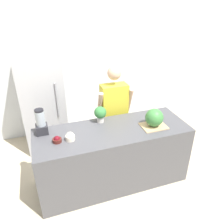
% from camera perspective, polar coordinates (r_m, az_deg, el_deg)
% --- Properties ---
extents(ground_plane, '(14.00, 14.00, 0.00)m').
position_cam_1_polar(ground_plane, '(3.26, 2.53, -21.40)').
color(ground_plane, beige).
extents(wall_back, '(8.00, 0.06, 2.60)m').
position_cam_1_polar(wall_back, '(4.30, -7.36, 11.69)').
color(wall_back, silver).
rests_on(wall_back, ground_plane).
extents(counter_island, '(2.10, 0.75, 0.89)m').
position_cam_1_polar(counter_island, '(3.20, 0.22, -11.37)').
color(counter_island, '#4C4C51').
rests_on(counter_island, ground_plane).
extents(refrigerator, '(0.71, 0.72, 1.67)m').
position_cam_1_polar(refrigerator, '(4.01, -17.48, 2.31)').
color(refrigerator, '#B7B7BC').
rests_on(refrigerator, ground_plane).
extents(person, '(0.55, 0.26, 1.58)m').
position_cam_1_polar(person, '(3.52, 0.54, -0.40)').
color(person, gray).
rests_on(person, ground_plane).
extents(cutting_board, '(0.34, 0.27, 0.01)m').
position_cam_1_polar(cutting_board, '(3.07, 10.81, -3.60)').
color(cutting_board, tan).
rests_on(cutting_board, counter_island).
extents(watermelon, '(0.25, 0.25, 0.25)m').
position_cam_1_polar(watermelon, '(3.01, 10.99, -1.44)').
color(watermelon, '#3D7F3D').
rests_on(watermelon, cutting_board).
extents(bowl_cherries, '(0.11, 0.11, 0.08)m').
position_cam_1_polar(bowl_cherries, '(2.78, -14.16, -7.03)').
color(bowl_cherries, '#511E19').
rests_on(bowl_cherries, counter_island).
extents(bowl_cream, '(0.12, 0.12, 0.11)m').
position_cam_1_polar(bowl_cream, '(2.77, -10.90, -6.36)').
color(bowl_cream, beige).
rests_on(bowl_cream, counter_island).
extents(blender, '(0.15, 0.15, 0.35)m').
position_cam_1_polar(blender, '(2.94, -18.05, -2.76)').
color(blender, '#28282D').
rests_on(blender, counter_island).
extents(potted_plant, '(0.17, 0.17, 0.24)m').
position_cam_1_polar(potted_plant, '(3.07, -3.08, -0.35)').
color(potted_plant, beige).
rests_on(potted_plant, counter_island).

